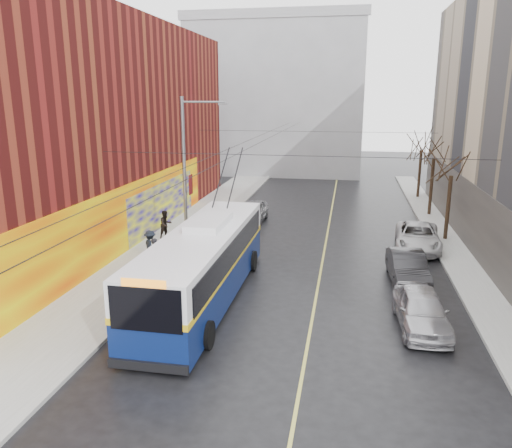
{
  "coord_description": "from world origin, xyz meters",
  "views": [
    {
      "loc": [
        2.7,
        -16.44,
        9.0
      ],
      "look_at": [
        -1.68,
        7.09,
        2.85
      ],
      "focal_mm": 35.0,
      "sensor_mm": 36.0,
      "label": 1
    }
  ],
  "objects": [
    {
      "name": "sidewalk_left",
      "position": [
        -8.0,
        12.0,
        0.07
      ],
      "size": [
        4.0,
        60.0,
        0.15
      ],
      "primitive_type": "cube",
      "color": "gray",
      "rests_on": "ground"
    },
    {
      "name": "pigeons_flying",
      "position": [
        -2.17,
        9.78,
        6.93
      ],
      "size": [
        2.8,
        1.93,
        2.6
      ],
      "color": "slate"
    },
    {
      "name": "streetlight_pole",
      "position": [
        -6.14,
        10.0,
        4.85
      ],
      "size": [
        2.65,
        0.6,
        9.0
      ],
      "color": "slate",
      "rests_on": "ground"
    },
    {
      "name": "puddle",
      "position": [
        -4.29,
        0.61,
        0.0
      ],
      "size": [
        1.96,
        3.81,
        0.01
      ],
      "primitive_type": "cube",
      "color": "black",
      "rests_on": "ground"
    },
    {
      "name": "catenary_wires",
      "position": [
        -2.54,
        14.77,
        6.25
      ],
      "size": [
        18.0,
        60.0,
        0.22
      ],
      "color": "black"
    },
    {
      "name": "tree_far",
      "position": [
        9.0,
        30.0,
        5.14
      ],
      "size": [
        3.2,
        3.2,
        6.57
      ],
      "color": "black",
      "rests_on": "ground"
    },
    {
      "name": "parked_car_b",
      "position": [
        5.8,
        7.91,
        0.77
      ],
      "size": [
        1.88,
        4.74,
        1.54
      ],
      "primitive_type": "imported",
      "rotation": [
        0.0,
        0.0,
        0.06
      ],
      "color": "#242326",
      "rests_on": "ground"
    },
    {
      "name": "parked_car_c",
      "position": [
        7.0,
        13.84,
        0.77
      ],
      "size": [
        2.96,
        5.69,
        1.53
      ],
      "primitive_type": "imported",
      "rotation": [
        0.0,
        0.0,
        -0.08
      ],
      "color": "#BABABC",
      "rests_on": "ground"
    },
    {
      "name": "tree_mid",
      "position": [
        9.0,
        23.0,
        5.25
      ],
      "size": [
        3.2,
        3.2,
        6.68
      ],
      "color": "black",
      "rests_on": "ground"
    },
    {
      "name": "ground",
      "position": [
        0.0,
        0.0,
        0.0
      ],
      "size": [
        140.0,
        140.0,
        0.0
      ],
      "primitive_type": "plane",
      "color": "black",
      "rests_on": "ground"
    },
    {
      "name": "sidewalk_right",
      "position": [
        9.0,
        12.0,
        0.07
      ],
      "size": [
        2.0,
        60.0,
        0.15
      ],
      "primitive_type": "cube",
      "color": "gray",
      "rests_on": "ground"
    },
    {
      "name": "building_left",
      "position": [
        -15.99,
        13.99,
        6.99
      ],
      "size": [
        12.11,
        36.0,
        14.0
      ],
      "color": "#601513",
      "rests_on": "ground"
    },
    {
      "name": "pedestrian_b",
      "position": [
        -8.61,
        12.77,
        1.06
      ],
      "size": [
        1.07,
        1.12,
        1.82
      ],
      "primitive_type": "imported",
      "rotation": [
        0.0,
        0.0,
        0.97
      ],
      "color": "black",
      "rests_on": "sidewalk_left"
    },
    {
      "name": "pedestrian_c",
      "position": [
        -7.78,
        8.2,
        1.03
      ],
      "size": [
        1.24,
        1.29,
        1.77
      ],
      "primitive_type": "imported",
      "rotation": [
        0.0,
        0.0,
        2.28
      ],
      "color": "black",
      "rests_on": "sidewalk_left"
    },
    {
      "name": "lane_line",
      "position": [
        1.5,
        14.0,
        0.0
      ],
      "size": [
        0.12,
        50.0,
        0.01
      ],
      "primitive_type": "cube",
      "color": "#BFB74C",
      "rests_on": "ground"
    },
    {
      "name": "building_far",
      "position": [
        -6.0,
        44.99,
        9.02
      ],
      "size": [
        20.5,
        12.1,
        18.0
      ],
      "color": "gray",
      "rests_on": "ground"
    },
    {
      "name": "following_car",
      "position": [
        -4.09,
        18.56,
        0.79
      ],
      "size": [
        1.92,
        4.64,
        1.57
      ],
      "primitive_type": "imported",
      "rotation": [
        0.0,
        0.0,
        -0.01
      ],
      "color": "#A5A5AA",
      "rests_on": "ground"
    },
    {
      "name": "parked_car_a",
      "position": [
        5.8,
        2.77,
        0.79
      ],
      "size": [
        2.11,
        4.71,
        1.57
      ],
      "primitive_type": "imported",
      "rotation": [
        0.0,
        0.0,
        0.06
      ],
      "color": "#B6B5BB",
      "rests_on": "ground"
    },
    {
      "name": "trolleybus",
      "position": [
        -3.48,
        3.89,
        1.74
      ],
      "size": [
        3.14,
        13.29,
        6.27
      ],
      "rotation": [
        0.0,
        0.0,
        -0.0
      ],
      "color": "#091747",
      "rests_on": "ground"
    },
    {
      "name": "tree_near",
      "position": [
        9.0,
        16.0,
        4.98
      ],
      "size": [
        3.2,
        3.2,
        6.4
      ],
      "color": "black",
      "rests_on": "ground"
    },
    {
      "name": "pedestrian_a",
      "position": [
        -6.94,
        6.85,
        1.03
      ],
      "size": [
        0.65,
        0.76,
        1.76
      ],
      "primitive_type": "imported",
      "rotation": [
        0.0,
        0.0,
        1.99
      ],
      "color": "black",
      "rests_on": "sidewalk_left"
    }
  ]
}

